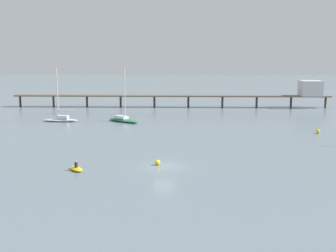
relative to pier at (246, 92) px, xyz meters
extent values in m
plane|color=slate|center=(-17.84, -54.50, -3.74)|extent=(400.00, 400.00, 0.00)
cube|color=brown|center=(-17.84, 0.11, -0.98)|extent=(75.92, 3.28, 0.30)
cylinder|color=#38332D|center=(-54.79, 0.34, -2.43)|extent=(0.50, 0.50, 2.61)
cylinder|color=#38332D|center=(-46.58, 0.29, -2.43)|extent=(0.50, 0.50, 2.61)
cylinder|color=#38332D|center=(-38.37, 0.24, -2.43)|extent=(0.50, 0.50, 2.61)
cylinder|color=#38332D|center=(-30.16, 0.19, -2.43)|extent=(0.50, 0.50, 2.61)
cylinder|color=#38332D|center=(-21.95, 0.14, -2.43)|extent=(0.50, 0.50, 2.61)
cylinder|color=#38332D|center=(-13.74, 0.09, -2.43)|extent=(0.50, 0.50, 2.61)
cylinder|color=#38332D|center=(-5.52, 0.03, -2.43)|extent=(0.50, 0.50, 2.61)
cylinder|color=#38332D|center=(2.69, -0.02, -2.43)|extent=(0.50, 0.50, 2.61)
cylinder|color=#38332D|center=(10.90, -0.07, -2.43)|extent=(0.50, 0.50, 2.61)
cylinder|color=#38332D|center=(19.11, -0.12, -2.43)|extent=(0.50, 0.50, 2.61)
cube|color=silver|center=(15.32, -0.10, 0.96)|extent=(4.82, 4.82, 3.57)
ellipsoid|color=#287F4C|center=(-26.66, -22.04, -3.46)|extent=(7.19, 6.42, 0.56)
cube|color=silver|center=(-27.14, -21.65, -2.92)|extent=(2.93, 2.76, 0.52)
cylinder|color=silver|center=(-26.37, -22.28, 1.67)|extent=(0.21, 0.21, 9.70)
cylinder|color=silver|center=(-27.59, -21.28, -1.44)|extent=(2.55, 2.14, 0.17)
ellipsoid|color=white|center=(-38.93, -21.99, -3.48)|extent=(6.99, 2.58, 0.52)
cube|color=silver|center=(-38.39, -22.04, -2.91)|extent=(2.18, 1.57, 0.62)
cylinder|color=silver|center=(-39.27, -21.96, 1.67)|extent=(0.20, 0.20, 9.78)
cylinder|color=silver|center=(-37.77, -22.09, -1.46)|extent=(3.03, 0.42, 0.16)
ellipsoid|color=yellow|center=(-27.74, -56.41, -3.56)|extent=(2.30, 2.60, 0.35)
cylinder|color=#26262D|center=(-27.74, -56.41, -3.11)|extent=(0.50, 0.50, 0.55)
sphere|color=tan|center=(-27.74, -56.41, -2.72)|extent=(0.24, 0.24, 0.24)
sphere|color=yellow|center=(-18.65, -53.93, -3.42)|extent=(0.64, 0.64, 0.64)
sphere|color=yellow|center=(6.80, -33.29, -3.41)|extent=(0.67, 0.67, 0.67)
camera|label=1|loc=(-16.30, -103.15, 9.48)|focal=45.94mm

